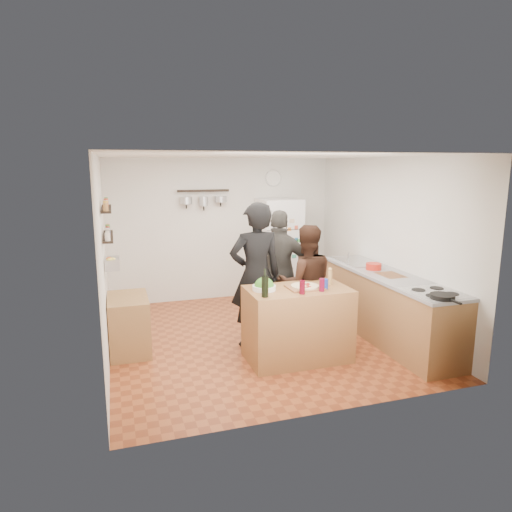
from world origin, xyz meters
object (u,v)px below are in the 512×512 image
object	(u,v)px
wine_bottle	(265,287)
wall_clock	(273,178)
person_back	(280,271)
skillet	(442,297)
counter_run	(387,307)
side_table	(129,324)
salad_bowl	(264,288)
fridge	(279,249)
pepper_mill	(330,278)
person_left	(256,276)
prep_island	(297,324)
salt_canister	(325,284)
red_bowl	(374,266)
person_center	(306,284)

from	to	relation	value
wine_bottle	wall_clock	bearing A→B (deg)	68.94
person_back	skillet	size ratio (longest dim) A/B	6.54
wine_bottle	person_back	bearing A→B (deg)	62.65
wine_bottle	counter_run	xyz separation A→B (m)	(1.95, 0.50, -0.58)
person_back	counter_run	distance (m)	1.57
counter_run	side_table	xyz separation A→B (m)	(-3.44, 0.59, -0.09)
salad_bowl	fridge	world-z (taller)	fridge
pepper_mill	skillet	bearing A→B (deg)	-46.99
pepper_mill	person_left	size ratio (longest dim) A/B	0.09
person_back	fridge	xyz separation A→B (m)	(0.54, 1.52, 0.02)
fridge	prep_island	bearing A→B (deg)	-105.28
prep_island	salt_canister	distance (m)	0.61
skillet	red_bowl	xyz separation A→B (m)	(0.05, 1.50, 0.02)
pepper_mill	person_center	world-z (taller)	person_center
salt_canister	red_bowl	world-z (taller)	salt_canister
wall_clock	person_left	bearing A→B (deg)	-114.49
salt_canister	person_back	distance (m)	1.19
salad_bowl	person_left	distance (m)	0.52
person_center	wine_bottle	bearing A→B (deg)	53.77
wine_bottle	side_table	size ratio (longest dim) A/B	0.30
person_left	fridge	bearing A→B (deg)	-118.32
pepper_mill	counter_run	bearing A→B (deg)	12.78
salad_bowl	skillet	size ratio (longest dim) A/B	1.05
salad_bowl	counter_run	bearing A→B (deg)	6.93
salad_bowl	wine_bottle	bearing A→B (deg)	-106.50
salt_canister	person_center	world-z (taller)	person_center
person_back	side_table	bearing A→B (deg)	33.26
salad_bowl	fridge	distance (m)	2.77
wine_bottle	person_center	xyz separation A→B (m)	(0.84, 0.76, -0.23)
salt_canister	person_left	world-z (taller)	person_left
wine_bottle	side_table	distance (m)	1.96
salt_canister	person_left	bearing A→B (deg)	134.01
person_center	skillet	world-z (taller)	person_center
person_back	salt_canister	bearing A→B (deg)	124.93
prep_island	skillet	bearing A→B (deg)	-34.17
salad_bowl	skillet	bearing A→B (deg)	-28.65
wine_bottle	red_bowl	world-z (taller)	wine_bottle
salad_bowl	person_left	size ratio (longest dim) A/B	0.15
red_bowl	salt_canister	bearing A→B (deg)	-147.63
pepper_mill	wall_clock	xyz separation A→B (m)	(0.25, 2.86, 1.15)
salad_bowl	fridge	bearing A→B (deg)	66.02
person_center	person_left	bearing A→B (deg)	9.44
wine_bottle	salt_canister	xyz separation A→B (m)	(0.80, 0.10, -0.06)
skillet	wall_clock	world-z (taller)	wall_clock
person_center	counter_run	xyz separation A→B (m)	(1.12, -0.26, -0.35)
salad_bowl	pepper_mill	bearing A→B (deg)	0.00
person_back	side_table	world-z (taller)	person_back
salt_canister	person_back	size ratio (longest dim) A/B	0.07
prep_island	skillet	xyz separation A→B (m)	(1.35, -0.92, 0.49)
person_back	fridge	distance (m)	1.61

